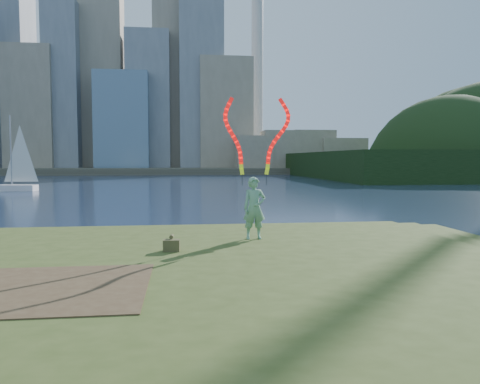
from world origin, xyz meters
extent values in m
plane|color=#1A2741|center=(0.00, 0.00, 0.00)|extent=(320.00, 320.00, 0.00)
cube|color=#3A4A1A|center=(0.00, -2.50, 0.15)|extent=(20.00, 18.00, 0.30)
cube|color=#3A4A1A|center=(0.00, -2.20, 0.40)|extent=(17.00, 15.00, 0.30)
cube|color=#3A4A1A|center=(0.00, -2.00, 0.65)|extent=(14.00, 12.00, 0.30)
cube|color=#47331E|center=(-2.20, -3.20, 0.81)|extent=(3.20, 3.00, 0.02)
cube|color=#494435|center=(0.00, 95.00, 0.60)|extent=(320.00, 40.00, 1.20)
cylinder|color=silver|center=(18.00, 102.00, 30.20)|extent=(2.80, 2.80, 58.00)
imported|color=#227B48|center=(1.84, 1.09, 1.61)|extent=(0.61, 0.42, 1.63)
cylinder|color=black|center=(1.53, 1.18, 2.35)|extent=(0.02, 0.02, 0.30)
cylinder|color=black|center=(2.18, 1.22, 2.35)|extent=(0.02, 0.02, 0.30)
cube|color=#4D4C26|center=(-0.28, -0.31, 0.93)|extent=(0.38, 0.27, 0.26)
cylinder|color=#4D4C26|center=(-0.28, -0.14, 1.11)|extent=(0.10, 0.25, 0.09)
cube|color=white|center=(-15.52, 33.86, 0.26)|extent=(4.41, 1.81, 0.60)
cylinder|color=gray|center=(-15.52, 33.86, 3.60)|extent=(0.12, 0.12, 6.52)
camera|label=1|loc=(-0.01, -10.96, 2.89)|focal=35.00mm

